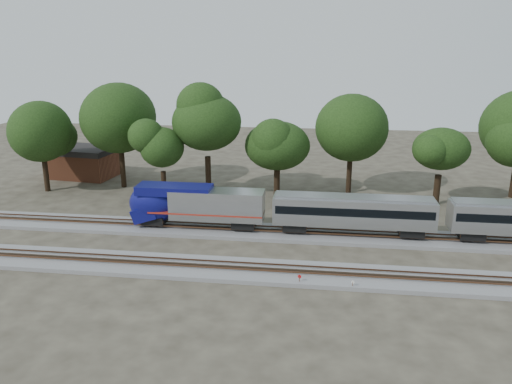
{
  "coord_description": "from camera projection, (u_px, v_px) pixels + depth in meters",
  "views": [
    {
      "loc": [
        4.87,
        -45.81,
        20.38
      ],
      "look_at": [
        -1.89,
        5.0,
        5.15
      ],
      "focal_mm": 35.0,
      "sensor_mm": 36.0,
      "label": 1
    }
  ],
  "objects": [
    {
      "name": "ground",
      "position": [
        268.0,
        256.0,
        49.94
      ],
      "size": [
        160.0,
        160.0,
        0.0
      ],
      "primitive_type": "plane",
      "color": "#383328",
      "rests_on": "ground"
    },
    {
      "name": "track_far",
      "position": [
        274.0,
        233.0,
        55.59
      ],
      "size": [
        160.0,
        5.0,
        0.73
      ],
      "color": "slate",
      "rests_on": "ground"
    },
    {
      "name": "track_near",
      "position": [
        263.0,
        271.0,
        46.09
      ],
      "size": [
        160.0,
        5.0,
        0.73
      ],
      "color": "slate",
      "rests_on": "ground"
    },
    {
      "name": "switch_stand_red",
      "position": [
        299.0,
        279.0,
        43.64
      ],
      "size": [
        0.33,
        0.12,
        1.04
      ],
      "rotation": [
        0.0,
        0.0,
        -0.28
      ],
      "color": "#512D19",
      "rests_on": "ground"
    },
    {
      "name": "switch_stand_white",
      "position": [
        353.0,
        284.0,
        42.85
      ],
      "size": [
        0.27,
        0.14,
        0.9
      ],
      "rotation": [
        0.0,
        0.0,
        -0.41
      ],
      "color": "#512D19",
      "rests_on": "ground"
    },
    {
      "name": "switch_lever",
      "position": [
        325.0,
        286.0,
        43.41
      ],
      "size": [
        0.54,
        0.37,
        0.3
      ],
      "primitive_type": "cube",
      "rotation": [
        0.0,
        0.0,
        -0.14
      ],
      "color": "#512D19",
      "rests_on": "ground"
    },
    {
      "name": "brick_building",
      "position": [
        84.0,
        162.0,
        79.42
      ],
      "size": [
        10.65,
        8.12,
        4.74
      ],
      "rotation": [
        0.0,
        0.0,
        -0.12
      ],
      "color": "brown",
      "rests_on": "ground"
    },
    {
      "name": "tree_0",
      "position": [
        41.0,
        132.0,
        69.68
      ],
      "size": [
        8.8,
        8.8,
        12.41
      ],
      "color": "black",
      "rests_on": "ground"
    },
    {
      "name": "tree_1",
      "position": [
        119.0,
        118.0,
        71.33
      ],
      "size": [
        10.4,
        10.4,
        14.66
      ],
      "color": "black",
      "rests_on": "ground"
    },
    {
      "name": "tree_2",
      "position": [
        162.0,
        148.0,
        66.51
      ],
      "size": [
        7.28,
        7.28,
        10.26
      ],
      "color": "black",
      "rests_on": "ground"
    },
    {
      "name": "tree_3",
      "position": [
        207.0,
        122.0,
        67.34
      ],
      "size": [
        10.41,
        10.41,
        14.67
      ],
      "color": "black",
      "rests_on": "ground"
    },
    {
      "name": "tree_4",
      "position": [
        277.0,
        146.0,
        67.94
      ],
      "size": [
        7.22,
        7.22,
        10.18
      ],
      "color": "black",
      "rests_on": "ground"
    },
    {
      "name": "tree_5",
      "position": [
        352.0,
        128.0,
        68.42
      ],
      "size": [
        9.52,
        9.52,
        13.42
      ],
      "color": "black",
      "rests_on": "ground"
    },
    {
      "name": "tree_6",
      "position": [
        441.0,
        149.0,
        63.97
      ],
      "size": [
        7.59,
        7.59,
        10.7
      ],
      "color": "black",
      "rests_on": "ground"
    }
  ]
}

